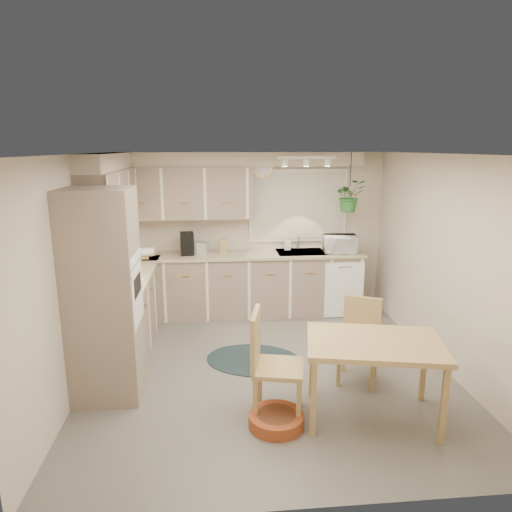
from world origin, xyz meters
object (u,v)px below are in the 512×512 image
chair_back (359,342)px  microwave (340,242)px  dining_table (372,379)px  chair_left (279,365)px  braided_rug (253,360)px  pet_bed (276,420)px

chair_back → microwave: bearing=-74.1°
dining_table → chair_left: 0.88m
chair_back → braided_rug: chair_back is taller
chair_back → microwave: size_ratio=1.87×
dining_table → microwave: size_ratio=2.52×
braided_rug → dining_table: bearing=-51.7°
chair_left → pet_bed: size_ratio=2.01×
chair_left → braided_rug: size_ratio=0.90×
braided_rug → pet_bed: size_ratio=2.23×
dining_table → chair_back: (0.08, 0.66, 0.07)m
dining_table → braided_rug: dining_table is taller
microwave → chair_back: bearing=-94.4°
chair_left → chair_back: (0.94, 0.55, -0.06)m
chair_back → braided_rug: (-1.07, 0.60, -0.44)m
microwave → braided_rug: bearing=-128.9°
dining_table → pet_bed: 0.96m
pet_bed → microwave: (1.33, 2.81, 1.04)m
dining_table → chair_back: 0.67m
chair_left → chair_back: bearing=132.3°
dining_table → braided_rug: size_ratio=1.07×
pet_bed → dining_table: bearing=4.4°
chair_left → dining_table: bearing=94.5°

